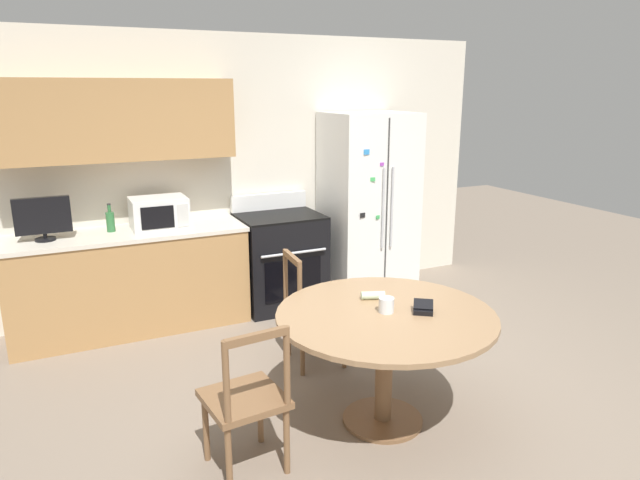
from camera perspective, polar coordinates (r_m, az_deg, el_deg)
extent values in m
plane|color=gray|center=(3.87, 6.09, -18.07)|extent=(14.00, 14.00, 0.00)
cube|color=silver|center=(5.72, -7.54, 6.80)|extent=(5.20, 0.10, 2.60)
cube|color=#AD7F4C|center=(5.21, -19.88, 11.23)|extent=(2.00, 0.34, 0.68)
cube|color=#AD7F4C|center=(5.33, -18.38, -4.07)|extent=(2.00, 0.62, 0.86)
cube|color=beige|center=(5.21, -18.78, 0.62)|extent=(2.02, 0.64, 0.03)
cube|color=white|center=(5.87, 4.83, 3.47)|extent=(0.85, 0.71, 1.87)
cube|color=#333333|center=(5.57, 6.69, 2.78)|extent=(0.01, 0.01, 1.79)
cylinder|color=silver|center=(5.52, 6.34, 3.18)|extent=(0.02, 0.02, 0.78)
cylinder|color=silver|center=(5.57, 7.21, 3.27)|extent=(0.02, 0.02, 0.78)
cube|color=black|center=(5.43, 4.29, 2.48)|extent=(0.06, 0.01, 0.05)
cube|color=purple|center=(5.45, 6.22, 7.54)|extent=(0.04, 0.01, 0.03)
cube|color=#3FB259|center=(5.42, 5.30, 6.06)|extent=(0.05, 0.02, 0.04)
cube|color=#3FB259|center=(5.52, 5.81, 2.29)|extent=(0.04, 0.02, 0.04)
cube|color=#338CD8|center=(5.35, 4.69, 8.76)|extent=(0.06, 0.01, 0.05)
cube|color=black|center=(5.62, -3.98, -2.16)|extent=(0.78, 0.64, 0.90)
cube|color=black|center=(5.36, -2.69, -4.01)|extent=(0.56, 0.01, 0.40)
cylinder|color=silver|center=(5.25, -2.61, -1.31)|extent=(0.64, 0.02, 0.02)
cube|color=black|center=(5.50, -4.07, 2.43)|extent=(0.78, 0.64, 0.02)
cube|color=white|center=(5.75, -5.14, 3.87)|extent=(0.78, 0.06, 0.16)
cube|color=white|center=(5.21, -15.81, 2.62)|extent=(0.47, 0.36, 0.28)
cube|color=black|center=(5.02, -15.92, 2.17)|extent=(0.28, 0.01, 0.19)
cube|color=silver|center=(5.06, -13.54, 2.42)|extent=(0.09, 0.01, 0.20)
cylinder|color=black|center=(5.15, -25.75, 0.07)|extent=(0.16, 0.16, 0.02)
cylinder|color=black|center=(5.14, -25.79, 0.39)|extent=(0.03, 0.03, 0.04)
cube|color=black|center=(5.11, -26.00, 2.22)|extent=(0.43, 0.05, 0.30)
cylinder|color=#2D6B38|center=(5.23, -20.22, 1.70)|extent=(0.07, 0.07, 0.17)
cylinder|color=#2D6B38|center=(5.21, -20.34, 2.95)|extent=(0.03, 0.03, 0.07)
cylinder|color=#262626|center=(5.20, -20.37, 3.37)|extent=(0.03, 0.03, 0.01)
cylinder|color=#997551|center=(3.58, 6.60, -7.47)|extent=(1.37, 1.37, 0.03)
cylinder|color=brown|center=(3.74, 6.43, -12.68)|extent=(0.11, 0.11, 0.70)
cylinder|color=brown|center=(3.92, 6.26, -17.38)|extent=(0.52, 0.52, 0.03)
cube|color=brown|center=(4.45, -0.41, -7.09)|extent=(0.45, 0.45, 0.04)
cylinder|color=brown|center=(4.75, 0.83, -8.59)|extent=(0.04, 0.04, 0.41)
cylinder|color=brown|center=(4.46, 2.49, -10.25)|extent=(0.04, 0.04, 0.41)
cylinder|color=brown|center=(4.64, -3.17, -9.19)|extent=(0.04, 0.04, 0.41)
cylinder|color=brown|center=(4.34, -1.76, -10.94)|extent=(0.04, 0.04, 0.41)
cylinder|color=brown|center=(4.46, -3.47, -3.71)|extent=(0.04, 0.04, 0.45)
cylinder|color=brown|center=(4.15, -2.04, -5.14)|extent=(0.04, 0.04, 0.45)
cube|color=brown|center=(4.24, -2.81, -1.79)|extent=(0.06, 0.35, 0.04)
cube|color=brown|center=(3.32, -7.58, -15.49)|extent=(0.46, 0.46, 0.04)
cylinder|color=brown|center=(3.52, -11.34, -18.00)|extent=(0.04, 0.04, 0.41)
cylinder|color=brown|center=(3.63, -6.01, -16.69)|extent=(0.04, 0.04, 0.41)
cylinder|color=brown|center=(3.25, -9.10, -20.98)|extent=(0.04, 0.04, 0.41)
cylinder|color=brown|center=(3.37, -3.35, -19.40)|extent=(0.04, 0.04, 0.41)
cylinder|color=brown|center=(2.99, -9.36, -13.84)|extent=(0.04, 0.04, 0.45)
cylinder|color=brown|center=(3.11, -3.34, -12.41)|extent=(0.04, 0.04, 0.45)
cube|color=brown|center=(2.96, -6.39, -9.62)|extent=(0.35, 0.07, 0.04)
cylinder|color=silver|center=(3.57, 6.65, -6.48)|extent=(0.10, 0.10, 0.09)
cylinder|color=red|center=(3.58, 6.64, -6.79)|extent=(0.08, 0.08, 0.05)
cylinder|color=beige|center=(3.78, 5.32, -5.53)|extent=(0.16, 0.10, 0.05)
cube|color=black|center=(3.60, 10.27, -7.00)|extent=(0.15, 0.15, 0.03)
cube|color=black|center=(3.62, 10.29, -6.44)|extent=(0.16, 0.15, 0.06)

